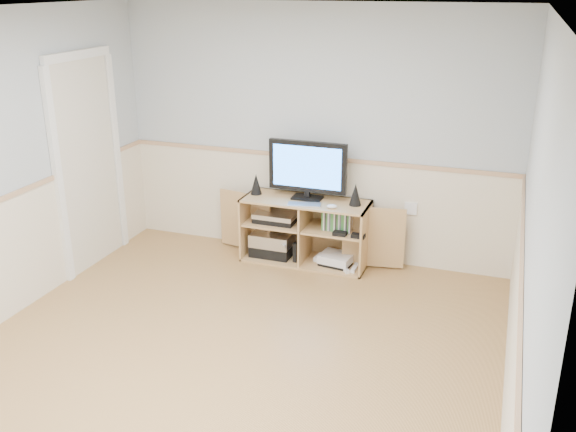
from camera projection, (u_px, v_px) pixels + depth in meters
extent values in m
cube|color=tan|center=(221.00, 366.00, 4.76)|extent=(4.00, 4.50, 0.02)
cube|color=white|center=(206.00, 10.00, 3.88)|extent=(4.00, 4.50, 0.02)
cube|color=#AEB8BD|center=(531.00, 244.00, 3.69)|extent=(0.02, 4.50, 2.50)
cube|color=#AEB8BD|center=(314.00, 134.00, 6.32)|extent=(4.00, 0.02, 2.50)
cube|color=beige|center=(313.00, 206.00, 6.56)|extent=(4.00, 0.01, 1.00)
cube|color=tan|center=(313.00, 157.00, 6.38)|extent=(4.00, 0.02, 0.04)
cube|color=beige|center=(88.00, 165.00, 6.17)|extent=(0.03, 0.82, 2.00)
cube|color=tan|center=(305.00, 260.00, 6.50)|extent=(1.25, 0.47, 0.02)
cube|color=tan|center=(306.00, 201.00, 6.28)|extent=(1.25, 0.47, 0.02)
cube|color=tan|center=(248.00, 224.00, 6.59)|extent=(0.02, 0.47, 0.65)
cube|color=tan|center=(366.00, 239.00, 6.20)|extent=(0.02, 0.47, 0.65)
cube|color=tan|center=(312.00, 223.00, 6.59)|extent=(1.25, 0.02, 0.65)
cube|color=tan|center=(305.00, 231.00, 6.39)|extent=(0.02, 0.45, 0.61)
cube|color=tan|center=(276.00, 222.00, 6.47)|extent=(0.60, 0.43, 0.02)
cube|color=tan|center=(336.00, 230.00, 6.28)|extent=(0.60, 0.43, 0.02)
cube|color=tan|center=(245.00, 221.00, 6.66)|extent=(0.60, 0.12, 0.61)
cube|color=tan|center=(373.00, 237.00, 6.24)|extent=(0.60, 0.12, 0.61)
cube|color=black|center=(307.00, 198.00, 6.32)|extent=(0.29, 0.18, 0.02)
cube|color=black|center=(307.00, 194.00, 6.31)|extent=(0.05, 0.04, 0.06)
cube|color=black|center=(308.00, 166.00, 6.21)|extent=(0.78, 0.05, 0.50)
cube|color=blue|center=(307.00, 167.00, 6.19)|extent=(0.69, 0.01, 0.41)
cone|color=black|center=(256.00, 184.00, 6.43)|extent=(0.11, 0.11, 0.21)
cone|color=black|center=(355.00, 194.00, 6.11)|extent=(0.12, 0.12, 0.22)
cube|color=silver|center=(304.00, 204.00, 6.15)|extent=(0.34, 0.19, 0.01)
ellipsoid|color=white|center=(332.00, 206.00, 6.06)|extent=(0.11, 0.09, 0.04)
cube|color=black|center=(273.00, 249.00, 6.59)|extent=(0.41, 0.31, 0.11)
cube|color=silver|center=(272.00, 239.00, 6.55)|extent=(0.41, 0.31, 0.13)
cube|color=black|center=(276.00, 219.00, 6.46)|extent=(0.41, 0.29, 0.05)
cube|color=silver|center=(276.00, 214.00, 6.44)|extent=(0.41, 0.29, 0.05)
cube|color=black|center=(297.00, 251.00, 6.44)|extent=(0.04, 0.14, 0.20)
cube|color=white|center=(326.00, 259.00, 6.45)|extent=(0.23, 0.19, 0.05)
cube|color=black|center=(336.00, 263.00, 6.37)|extent=(0.33, 0.28, 0.03)
cube|color=white|center=(336.00, 258.00, 6.35)|extent=(0.34, 0.30, 0.08)
cube|color=white|center=(354.00, 269.00, 6.24)|extent=(0.04, 0.14, 0.03)
cube|color=white|center=(356.00, 262.00, 6.39)|extent=(0.09, 0.15, 0.03)
cube|color=#3F8C3F|center=(337.00, 221.00, 6.22)|extent=(0.28, 0.14, 0.19)
cube|color=white|center=(411.00, 208.00, 6.20)|extent=(0.12, 0.03, 0.12)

